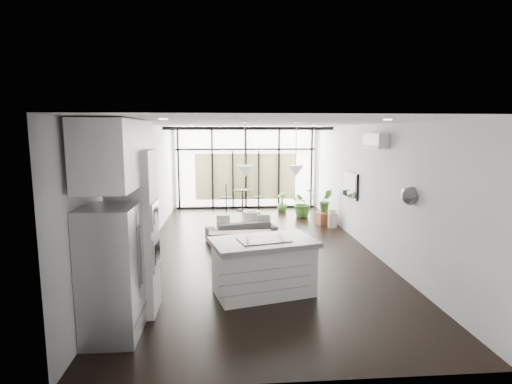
{
  "coord_description": "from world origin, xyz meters",
  "views": [
    {
      "loc": [
        -0.7,
        -8.84,
        2.62
      ],
      "look_at": [
        0.0,
        0.3,
        1.25
      ],
      "focal_mm": 28.0,
      "sensor_mm": 36.0,
      "label": 1
    }
  ],
  "objects": [
    {
      "name": "floor",
      "position": [
        0.0,
        0.0,
        0.0
      ],
      "size": [
        5.0,
        10.0,
        0.0
      ],
      "primitive_type": "cube",
      "color": "black",
      "rests_on": "ground"
    },
    {
      "name": "ceiling",
      "position": [
        0.0,
        0.0,
        2.8
      ],
      "size": [
        5.0,
        10.0,
        0.0
      ],
      "primitive_type": "cube",
      "color": "white",
      "rests_on": "ground"
    },
    {
      "name": "wall_left",
      "position": [
        -2.5,
        0.0,
        1.4
      ],
      "size": [
        0.02,
        10.0,
        2.8
      ],
      "primitive_type": "cube",
      "color": "silver",
      "rests_on": "ground"
    },
    {
      "name": "wall_right",
      "position": [
        2.5,
        0.0,
        1.4
      ],
      "size": [
        0.02,
        10.0,
        2.8
      ],
      "primitive_type": "cube",
      "color": "silver",
      "rests_on": "ground"
    },
    {
      "name": "wall_back",
      "position": [
        0.0,
        5.0,
        1.4
      ],
      "size": [
        5.0,
        0.02,
        2.8
      ],
      "primitive_type": "cube",
      "color": "silver",
      "rests_on": "ground"
    },
    {
      "name": "wall_front",
      "position": [
        0.0,
        -5.0,
        1.4
      ],
      "size": [
        5.0,
        0.02,
        2.8
      ],
      "primitive_type": "cube",
      "color": "silver",
      "rests_on": "ground"
    },
    {
      "name": "glazing",
      "position": [
        0.0,
        4.88,
        1.4
      ],
      "size": [
        5.0,
        0.2,
        2.8
      ],
      "primitive_type": "cube",
      "color": "black",
      "rests_on": "ground"
    },
    {
      "name": "skylight",
      "position": [
        0.0,
        4.0,
        2.77
      ],
      "size": [
        4.7,
        1.9,
        0.06
      ],
      "primitive_type": "cube",
      "color": "white",
      "rests_on": "ceiling"
    },
    {
      "name": "neighbour_building",
      "position": [
        0.0,
        4.95,
        1.1
      ],
      "size": [
        3.5,
        0.02,
        1.6
      ],
      "primitive_type": "cube",
      "color": "#D6CA88",
      "rests_on": "ground"
    },
    {
      "name": "island",
      "position": [
        -0.1,
        -2.61,
        0.45
      ],
      "size": [
        1.84,
        1.36,
        0.9
      ],
      "primitive_type": "cube",
      "rotation": [
        0.0,
        0.0,
        0.25
      ],
      "color": "silver",
      "rests_on": "floor"
    },
    {
      "name": "cooktop",
      "position": [
        -0.1,
        -2.61,
        0.91
      ],
      "size": [
        0.9,
        0.71,
        0.01
      ],
      "primitive_type": "cube",
      "rotation": [
        0.0,
        0.0,
        0.25
      ],
      "color": "black",
      "rests_on": "island"
    },
    {
      "name": "fridge",
      "position": [
        -2.16,
        -3.85,
        0.86
      ],
      "size": [
        0.66,
        0.83,
        1.71
      ],
      "primitive_type": "cube",
      "color": "#96979C",
      "rests_on": "floor"
    },
    {
      "name": "appliance_column",
      "position": [
        -2.03,
        -3.15,
        1.19
      ],
      "size": [
        0.61,
        0.64,
        2.38
      ],
      "primitive_type": "cube",
      "color": "silver",
      "rests_on": "floor"
    },
    {
      "name": "upper_cabinets",
      "position": [
        -2.12,
        -3.5,
        2.35
      ],
      "size": [
        0.62,
        1.75,
        0.86
      ],
      "primitive_type": "cube",
      "color": "silver",
      "rests_on": "wall_left"
    },
    {
      "name": "pendant_left",
      "position": [
        -0.4,
        -2.65,
        2.02
      ],
      "size": [
        0.26,
        0.26,
        0.18
      ],
      "primitive_type": "cone",
      "color": "white",
      "rests_on": "ceiling"
    },
    {
      "name": "pendant_right",
      "position": [
        0.4,
        -2.65,
        2.02
      ],
      "size": [
        0.26,
        0.26,
        0.18
      ],
      "primitive_type": "cone",
      "color": "white",
      "rests_on": "ceiling"
    },
    {
      "name": "sofa",
      "position": [
        -0.32,
        0.67,
        0.33
      ],
      "size": [
        1.75,
        0.92,
        0.66
      ],
      "primitive_type": "imported",
      "rotation": [
        0.0,
        0.0,
        3.41
      ],
      "color": "#505053",
      "rests_on": "floor"
    },
    {
      "name": "console_bench",
      "position": [
        -0.39,
        -0.27,
        0.22
      ],
      "size": [
        1.4,
        0.41,
        0.45
      ],
      "primitive_type": "cube",
      "rotation": [
        0.0,
        0.0,
        0.05
      ],
      "color": "brown",
      "rests_on": "floor"
    },
    {
      "name": "pouf",
      "position": [
        0.03,
        2.25,
        0.21
      ],
      "size": [
        0.6,
        0.6,
        0.41
      ],
      "primitive_type": "cylinder",
      "rotation": [
        0.0,
        0.0,
        0.18
      ],
      "color": "beige",
      "rests_on": "floor"
    },
    {
      "name": "crate",
      "position": [
        2.16,
        2.24,
        0.18
      ],
      "size": [
        0.53,
        0.53,
        0.35
      ],
      "primitive_type": "cube",
      "rotation": [
        0.0,
        0.0,
        0.13
      ],
      "color": "brown",
      "rests_on": "floor"
    },
    {
      "name": "plant_tall",
      "position": [
        1.7,
        3.3,
        0.35
      ],
      "size": [
        1.13,
        1.16,
        0.7
      ],
      "primitive_type": "imported",
      "rotation": [
        0.0,
        0.0,
        0.48
      ],
      "color": "#356A26",
      "rests_on": "floor"
    },
    {
      "name": "plant_med",
      "position": [
        1.16,
        4.11,
        0.18
      ],
      "size": [
        0.63,
        0.74,
        0.36
      ],
      "primitive_type": "imported",
      "rotation": [
        0.0,
        0.0,
        -0.51
      ],
      "color": "#356A26",
      "rests_on": "floor"
    },
    {
      "name": "plant_crate",
      "position": [
        2.16,
        2.24,
        0.5
      ],
      "size": [
        0.37,
        0.67,
        0.3
      ],
      "primitive_type": "imported",
      "rotation": [
        0.0,
        0.0,
        0.01
      ],
      "color": "#356A26",
      "rests_on": "crate"
    },
    {
      "name": "milk_can",
      "position": [
        2.25,
        1.81,
        0.26
      ],
      "size": [
        0.28,
        0.28,
        0.51
      ],
      "primitive_type": "cylinder",
      "rotation": [
        0.0,
        0.0,
        -0.08
      ],
      "color": "beige",
      "rests_on": "floor"
    },
    {
      "name": "bistro_set",
      "position": [
        -0.14,
        4.47,
        0.33
      ],
      "size": [
        1.37,
        0.57,
        0.65
      ],
      "primitive_type": "cube",
      "rotation": [
        0.0,
        0.0,
        0.02
      ],
      "color": "black",
      "rests_on": "floor"
    },
    {
      "name": "tv",
      "position": [
        2.46,
        1.0,
        1.3
      ],
      "size": [
        0.05,
        1.1,
        0.65
      ],
      "primitive_type": "cube",
      "color": "black",
      "rests_on": "wall_right"
    },
    {
      "name": "ac_unit",
      "position": [
        2.38,
        -0.8,
        2.45
      ],
      "size": [
        0.22,
        0.9,
        0.3
      ],
      "primitive_type": "cube",
      "color": "silver",
      "rests_on": "wall_right"
    },
    {
      "name": "framed_art",
      "position": [
        -2.47,
        -0.5,
        1.55
      ],
      "size": [
        0.04,
        0.7,
        0.9
      ],
      "primitive_type": "cube",
      "color": "black",
      "rests_on": "wall_left"
    }
  ]
}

